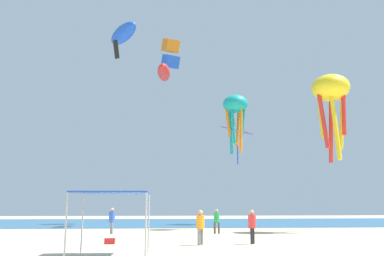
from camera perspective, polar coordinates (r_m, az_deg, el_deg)
ground at (r=19.54m, az=4.06°, el=-16.99°), size 110.00×110.00×0.10m
ocean_strip at (r=48.37m, az=-0.94°, el=-13.09°), size 110.00×22.77×0.03m
canopy_tent at (r=17.56m, az=-11.11°, el=-9.23°), size 3.04×3.24×2.63m
person_near_tent at (r=30.70m, az=-11.17°, el=-12.35°), size 0.44×0.48×1.85m
person_leftmost at (r=23.01m, az=8.43°, el=-13.14°), size 0.43×0.46×1.82m
person_rightmost at (r=22.16m, az=1.19°, el=-13.36°), size 0.43×0.43×1.82m
person_far_shore at (r=30.41m, az=3.48°, el=-12.65°), size 0.47×0.42×1.75m
cooler_box at (r=23.22m, az=-11.45°, el=-15.23°), size 0.57×0.37×0.35m
kite_octopus_yellow at (r=35.50m, az=18.89°, el=4.76°), size 4.31×4.31×7.20m
kite_inflatable_blue at (r=48.59m, az=-9.62°, el=12.94°), size 4.65×6.32×2.37m
kite_parafoil_black at (r=32.95m, az=-10.61°, el=10.68°), size 1.01×4.61×2.80m
kite_box_orange at (r=48.55m, az=-3.03°, el=10.36°), size 2.30×2.48×3.84m
kite_diamond_purple at (r=44.59m, az=6.36°, el=-0.61°), size 3.76×3.77×4.11m
kite_octopus_teal at (r=37.01m, az=6.09°, el=2.95°), size 2.34×2.34×5.31m
kite_inflatable_red at (r=42.38m, az=-3.97°, el=7.79°), size 1.82×4.44×1.78m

